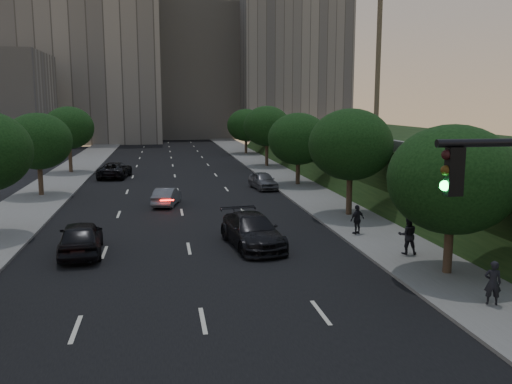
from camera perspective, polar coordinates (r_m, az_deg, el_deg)
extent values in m
cube|color=black|center=(42.44, -8.17, -0.28)|extent=(16.00, 140.00, 0.02)
cube|color=slate|center=(43.93, 5.31, 0.19)|extent=(4.50, 140.00, 0.15)
cube|color=slate|center=(43.38, -21.83, -0.57)|extent=(4.50, 140.00, 0.15)
cube|color=black|center=(46.36, 20.19, 2.53)|extent=(18.00, 90.00, 4.00)
cube|color=slate|center=(42.54, 10.35, 5.57)|extent=(0.35, 90.00, 0.70)
cube|color=gray|center=(105.01, -17.39, 13.85)|extent=(26.00, 20.00, 32.00)
cube|color=#A09D93|center=(114.22, -6.43, 12.31)|extent=(22.00, 18.00, 26.00)
cube|color=gray|center=(111.27, 3.35, 15.01)|extent=(20.00, 22.00, 36.00)
cylinder|color=#38281C|center=(23.60, 19.61, -4.99)|extent=(0.36, 0.36, 2.86)
ellipsoid|color=black|center=(23.11, 19.97, 1.27)|extent=(5.20, 5.20, 4.42)
cylinder|color=#38281C|center=(34.28, 9.79, 0.08)|extent=(0.36, 0.36, 3.21)
ellipsoid|color=black|center=(33.93, 9.93, 4.95)|extent=(5.20, 5.20, 4.42)
cylinder|color=#38281C|center=(46.62, 4.43, 2.41)|extent=(0.36, 0.36, 2.86)
ellipsoid|color=black|center=(46.38, 4.47, 5.60)|extent=(5.20, 5.20, 4.42)
cylinder|color=#38281C|center=(60.19, 1.14, 4.18)|extent=(0.36, 0.36, 3.21)
ellipsoid|color=black|center=(60.00, 1.15, 6.96)|extent=(5.20, 5.20, 4.42)
cylinder|color=#38281C|center=(74.93, -1.06, 5.07)|extent=(0.36, 0.36, 2.86)
ellipsoid|color=black|center=(74.78, -1.07, 7.06)|extent=(5.20, 5.20, 4.42)
cylinder|color=#38281C|center=(44.15, -21.75, 1.47)|extent=(0.36, 0.36, 2.99)
ellipsoid|color=black|center=(43.89, -21.96, 4.98)|extent=(5.00, 5.00, 4.25)
cylinder|color=#38281C|center=(57.82, -18.97, 3.48)|extent=(0.36, 0.36, 3.26)
ellipsoid|color=black|center=(57.62, -19.12, 6.41)|extent=(5.00, 5.00, 4.25)
cylinder|color=#4C4233|center=(45.41, 12.78, 14.45)|extent=(0.40, 0.40, 14.50)
cube|color=black|center=(11.16, 20.14, 2.02)|extent=(0.32, 0.22, 0.95)
sphere|color=black|center=(11.04, 19.43, 3.71)|extent=(0.20, 0.20, 0.20)
sphere|color=#3F2B0A|center=(11.07, 19.34, 2.17)|extent=(0.20, 0.20, 0.20)
sphere|color=#19F24C|center=(11.11, 19.26, 0.63)|extent=(0.20, 0.20, 0.20)
imported|color=black|center=(26.73, -17.96, -4.60)|extent=(2.29, 4.94, 1.64)
imported|color=slate|center=(38.04, -9.38, -0.47)|extent=(2.17, 4.06, 1.27)
imported|color=black|center=(53.16, -14.63, 2.26)|extent=(3.20, 5.71, 1.51)
imported|color=black|center=(26.82, -0.40, -4.12)|extent=(2.97, 5.79, 1.61)
imported|color=#57585E|center=(44.70, 0.74, 1.21)|extent=(2.15, 4.31, 1.41)
imported|color=black|center=(20.63, 23.66, -8.74)|extent=(0.67, 0.56, 1.56)
imported|color=black|center=(25.97, 15.68, -4.38)|extent=(0.99, 0.84, 1.79)
imported|color=black|center=(29.30, 10.61, -2.86)|extent=(1.00, 0.72, 1.57)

